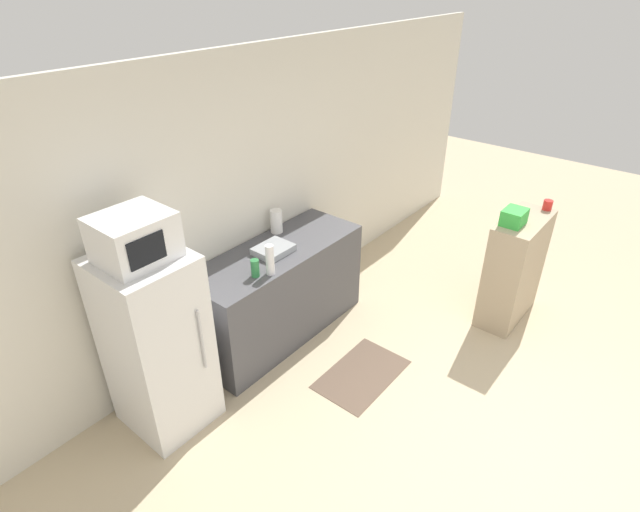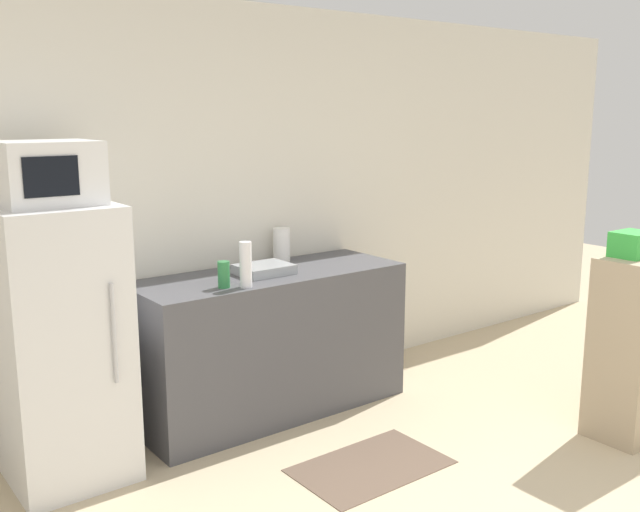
{
  "view_description": "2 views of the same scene",
  "coord_description": "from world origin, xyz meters",
  "px_view_note": "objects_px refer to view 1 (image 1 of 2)",
  "views": [
    {
      "loc": [
        -2.78,
        -0.29,
        3.13
      ],
      "look_at": [
        -0.04,
        1.95,
        1.06
      ],
      "focal_mm": 28.0,
      "sensor_mm": 36.0,
      "label": 1
    },
    {
      "loc": [
        -2.42,
        -1.2,
        1.91
      ],
      "look_at": [
        -0.15,
        1.78,
        1.15
      ],
      "focal_mm": 40.0,
      "sensor_mm": 36.0,
      "label": 2
    }
  ],
  "objects_px": {
    "basket": "(514,217)",
    "bottle_tall": "(270,260)",
    "microwave": "(134,237)",
    "bottle_short": "(255,268)",
    "refrigerator": "(157,344)",
    "paper_towel_roll": "(276,221)",
    "jar": "(548,205)"
  },
  "relations": [
    {
      "from": "bottle_short",
      "to": "microwave",
      "type": "bearing_deg",
      "value": 172.43
    },
    {
      "from": "bottle_tall",
      "to": "paper_towel_roll",
      "type": "xyz_separation_m",
      "value": [
        0.58,
        0.48,
        -0.02
      ]
    },
    {
      "from": "bottle_tall",
      "to": "paper_towel_roll",
      "type": "bearing_deg",
      "value": 39.68
    },
    {
      "from": "refrigerator",
      "to": "jar",
      "type": "distance_m",
      "value": 3.75
    },
    {
      "from": "refrigerator",
      "to": "basket",
      "type": "xyz_separation_m",
      "value": [
        2.83,
        -1.51,
        0.43
      ]
    },
    {
      "from": "bottle_short",
      "to": "paper_towel_roll",
      "type": "height_order",
      "value": "paper_towel_roll"
    },
    {
      "from": "bottle_tall",
      "to": "paper_towel_roll",
      "type": "relative_size",
      "value": 1.17
    },
    {
      "from": "jar",
      "to": "bottle_tall",
      "type": "bearing_deg",
      "value": 148.11
    },
    {
      "from": "bottle_tall",
      "to": "jar",
      "type": "bearing_deg",
      "value": -31.89
    },
    {
      "from": "microwave",
      "to": "basket",
      "type": "height_order",
      "value": "microwave"
    },
    {
      "from": "paper_towel_roll",
      "to": "basket",
      "type": "bearing_deg",
      "value": -55.33
    },
    {
      "from": "refrigerator",
      "to": "bottle_short",
      "type": "xyz_separation_m",
      "value": [
        0.91,
        -0.12,
        0.27
      ]
    },
    {
      "from": "microwave",
      "to": "bottle_tall",
      "type": "height_order",
      "value": "microwave"
    },
    {
      "from": "microwave",
      "to": "jar",
      "type": "relative_size",
      "value": 4.84
    },
    {
      "from": "microwave",
      "to": "bottle_short",
      "type": "bearing_deg",
      "value": -7.57
    },
    {
      "from": "refrigerator",
      "to": "basket",
      "type": "bearing_deg",
      "value": -28.02
    },
    {
      "from": "basket",
      "to": "refrigerator",
      "type": "bearing_deg",
      "value": 151.98
    },
    {
      "from": "bottle_short",
      "to": "paper_towel_roll",
      "type": "bearing_deg",
      "value": 30.91
    },
    {
      "from": "bottle_short",
      "to": "basket",
      "type": "bearing_deg",
      "value": -35.78
    },
    {
      "from": "paper_towel_roll",
      "to": "bottle_tall",
      "type": "bearing_deg",
      "value": -140.32
    },
    {
      "from": "bottle_tall",
      "to": "bottle_short",
      "type": "distance_m",
      "value": 0.14
    },
    {
      "from": "microwave",
      "to": "jar",
      "type": "distance_m",
      "value": 3.76
    },
    {
      "from": "refrigerator",
      "to": "bottle_tall",
      "type": "distance_m",
      "value": 1.08
    },
    {
      "from": "refrigerator",
      "to": "paper_towel_roll",
      "type": "height_order",
      "value": "refrigerator"
    },
    {
      "from": "bottle_tall",
      "to": "bottle_short",
      "type": "xyz_separation_m",
      "value": [
        -0.11,
        0.07,
        -0.06
      ]
    },
    {
      "from": "basket",
      "to": "bottle_tall",
      "type": "bearing_deg",
      "value": 144.08
    },
    {
      "from": "refrigerator",
      "to": "jar",
      "type": "height_order",
      "value": "refrigerator"
    },
    {
      "from": "microwave",
      "to": "bottle_short",
      "type": "xyz_separation_m",
      "value": [
        0.91,
        -0.12,
        -0.62
      ]
    },
    {
      "from": "microwave",
      "to": "bottle_short",
      "type": "distance_m",
      "value": 1.11
    },
    {
      "from": "refrigerator",
      "to": "jar",
      "type": "bearing_deg",
      "value": -26.14
    },
    {
      "from": "basket",
      "to": "jar",
      "type": "xyz_separation_m",
      "value": [
        0.52,
        -0.14,
        -0.02
      ]
    },
    {
      "from": "microwave",
      "to": "bottle_tall",
      "type": "bearing_deg",
      "value": -10.61
    }
  ]
}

